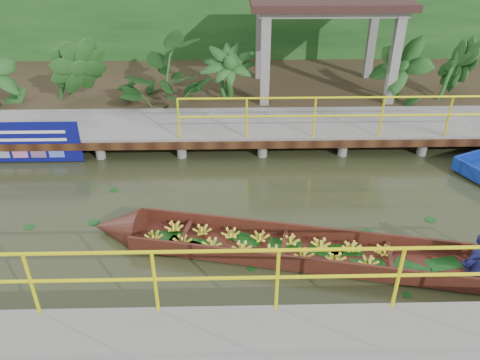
{
  "coord_description": "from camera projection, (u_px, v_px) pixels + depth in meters",
  "views": [
    {
      "loc": [
        0.2,
        -7.66,
        5.38
      ],
      "look_at": [
        0.39,
        0.5,
        0.6
      ],
      "focal_mm": 35.0,
      "sensor_mm": 36.0,
      "label": 1
    }
  ],
  "objects": [
    {
      "name": "ground",
      "position": [
        221.0,
        219.0,
        9.32
      ],
      "size": [
        80.0,
        80.0,
        0.0
      ],
      "primitive_type": "plane",
      "color": "#282E17",
      "rests_on": "ground"
    },
    {
      "name": "land_strip",
      "position": [
        223.0,
        84.0,
        15.68
      ],
      "size": [
        30.0,
        8.0,
        0.45
      ],
      "primitive_type": "cube",
      "color": "#372A1B",
      "rests_on": "ground"
    },
    {
      "name": "far_dock",
      "position": [
        223.0,
        127.0,
        12.04
      ],
      "size": [
        16.0,
        2.06,
        1.66
      ],
      "color": "gray",
      "rests_on": "ground"
    },
    {
      "name": "pavilion",
      "position": [
        326.0,
        10.0,
        13.39
      ],
      "size": [
        4.4,
        3.0,
        3.0
      ],
      "color": "gray",
      "rests_on": "ground"
    },
    {
      "name": "foliage_backdrop",
      "position": [
        223.0,
        15.0,
        16.94
      ],
      "size": [
        30.0,
        0.8,
        4.0
      ],
      "primitive_type": "cube",
      "color": "#144115",
      "rests_on": "ground"
    },
    {
      "name": "vendor_boat",
      "position": [
        359.0,
        250.0,
        8.05
      ],
      "size": [
        9.02,
        2.73,
        2.16
      ],
      "rotation": [
        0.0,
        0.0,
        -0.21
      ],
      "color": "#34150E",
      "rests_on": "ground"
    },
    {
      "name": "blue_banner",
      "position": [
        10.0,
        142.0,
        11.08
      ],
      "size": [
        3.31,
        0.04,
        1.04
      ],
      "color": "#0C0E64",
      "rests_on": "ground"
    },
    {
      "name": "tropical_plants",
      "position": [
        218.0,
        76.0,
        13.27
      ],
      "size": [
        14.26,
        1.26,
        1.57
      ],
      "color": "#144115",
      "rests_on": "ground"
    }
  ]
}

